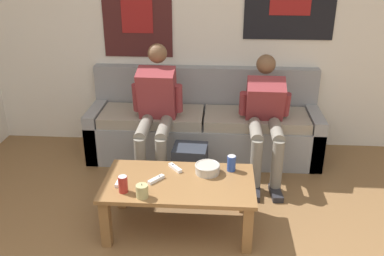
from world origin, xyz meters
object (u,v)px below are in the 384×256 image
at_px(drink_can_blue, 231,163).
at_px(person_seated_adult, 156,108).
at_px(coffee_table, 179,189).
at_px(game_controller_near_left, 156,179).
at_px(drink_can_red, 123,184).
at_px(person_seated_teen, 265,114).
at_px(game_controller_far_center, 175,168).
at_px(couch, 204,127).
at_px(pillar_candle, 142,191).
at_px(game_controller_near_right, 120,181).
at_px(backpack, 190,168).
at_px(ceramic_bowl, 207,168).

bearing_deg(drink_can_blue, person_seated_adult, 134.00).
relative_size(coffee_table, game_controller_near_left, 8.28).
height_order(person_seated_adult, drink_can_red, person_seated_adult).
height_order(person_seated_teen, game_controller_far_center, person_seated_teen).
distance_m(drink_can_blue, game_controller_near_left, 0.59).
xyz_separation_m(couch, pillar_candle, (-0.36, -1.47, 0.16)).
height_order(couch, game_controller_near_right, couch).
height_order(pillar_candle, game_controller_near_right, pillar_candle).
bearing_deg(drink_can_red, backpack, 61.37).
xyz_separation_m(person_seated_adult, drink_can_blue, (0.68, -0.70, -0.16)).
bearing_deg(drink_can_red, person_seated_teen, 45.22).
xyz_separation_m(coffee_table, person_seated_adult, (-0.29, 0.89, 0.29)).
distance_m(pillar_candle, game_controller_near_left, 0.23).
bearing_deg(game_controller_near_left, drink_can_blue, 19.31).
xyz_separation_m(pillar_candle, drink_can_blue, (0.61, 0.42, 0.01)).
relative_size(game_controller_near_left, game_controller_far_center, 1.01).
distance_m(person_seated_teen, drink_can_red, 1.52).
distance_m(couch, drink_can_red, 1.51).
xyz_separation_m(backpack, ceramic_bowl, (0.17, -0.45, 0.26)).
distance_m(couch, person_seated_adult, 0.65).
xyz_separation_m(person_seated_adult, game_controller_far_center, (0.25, -0.72, -0.21)).
bearing_deg(game_controller_near_right, person_seated_teen, 40.47).
relative_size(game_controller_near_left, game_controller_near_right, 0.92).
distance_m(couch, drink_can_blue, 1.10).
relative_size(coffee_table, game_controller_near_right, 7.62).
relative_size(pillar_candle, drink_can_blue, 0.86).
bearing_deg(game_controller_far_center, game_controller_near_left, -123.76).
height_order(couch, person_seated_teen, person_seated_teen).
bearing_deg(person_seated_adult, drink_can_blue, -46.00).
distance_m(coffee_table, game_controller_near_right, 0.44).
xyz_separation_m(drink_can_blue, game_controller_near_right, (-0.81, -0.24, -0.05)).
xyz_separation_m(ceramic_bowl, pillar_candle, (-0.43, -0.36, 0.01)).
bearing_deg(pillar_candle, person_seated_adult, 93.29).
bearing_deg(couch, pillar_candle, -103.81).
relative_size(couch, coffee_table, 2.04).
relative_size(couch, person_seated_adult, 1.94).
distance_m(drink_can_blue, game_controller_far_center, 0.43).
bearing_deg(couch, drink_can_blue, -76.52).
bearing_deg(drink_can_blue, backpack, 131.27).
height_order(ceramic_bowl, drink_can_blue, drink_can_blue).
xyz_separation_m(person_seated_adult, pillar_candle, (0.06, -1.12, -0.18)).
height_order(backpack, ceramic_bowl, ceramic_bowl).
height_order(game_controller_near_left, game_controller_near_right, same).
height_order(coffee_table, game_controller_far_center, game_controller_far_center).
xyz_separation_m(person_seated_adult, ceramic_bowl, (0.50, -0.75, -0.18)).
distance_m(couch, coffee_table, 1.25).
xyz_separation_m(couch, drink_can_red, (-0.51, -1.41, 0.17)).
height_order(couch, game_controller_near_left, couch).
bearing_deg(drink_can_red, couch, 70.33).
relative_size(person_seated_teen, drink_can_blue, 8.63).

